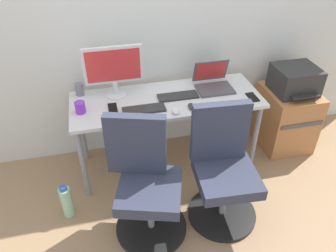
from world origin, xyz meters
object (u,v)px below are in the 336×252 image
desktop_monitor (113,68)px  side_cabinet (285,118)px  office_chair_left (146,184)px  water_bottle_on_floor (67,201)px  open_laptop (213,82)px  office_chair_right (223,171)px  printer (295,80)px  coffee_mug (80,107)px

desktop_monitor → side_cabinet: bearing=-4.1°
office_chair_left → water_bottle_on_floor: 0.70m
water_bottle_on_floor → open_laptop: size_ratio=1.00×
office_chair_left → water_bottle_on_floor: office_chair_left is taller
office_chair_right → open_laptop: office_chair_right is taller
desktop_monitor → printer: bearing=-4.1°
printer → desktop_monitor: (-1.61, 0.12, 0.24)m
coffee_mug → office_chair_left: bearing=-56.7°
side_cabinet → desktop_monitor: (-1.61, 0.11, 0.66)m
office_chair_right → coffee_mug: office_chair_right is taller
office_chair_right → desktop_monitor: size_ratio=1.96×
office_chair_right → printer: 1.19m
desktop_monitor → open_laptop: size_ratio=1.55×
open_laptop → desktop_monitor: bearing=176.2°
printer → water_bottle_on_floor: printer is taller
side_cabinet → printer: printer is taller
side_cabinet → desktop_monitor: desktop_monitor is taller
office_chair_left → office_chair_right: same height
office_chair_left → side_cabinet: 1.67m
coffee_mug → side_cabinet: bearing=2.7°
desktop_monitor → open_laptop: desktop_monitor is taller
office_chair_right → water_bottle_on_floor: bearing=169.3°
open_laptop → printer: bearing=-4.4°
printer → open_laptop: size_ratio=1.29×
water_bottle_on_floor → open_laptop: 1.57m
water_bottle_on_floor → open_laptop: bearing=21.2°
office_chair_right → side_cabinet: bearing=36.6°
desktop_monitor → water_bottle_on_floor: bearing=-130.9°
water_bottle_on_floor → desktop_monitor: (0.50, 0.58, 0.81)m
office_chair_right → water_bottle_on_floor: size_ratio=3.03×
coffee_mug → water_bottle_on_floor: bearing=-118.6°
coffee_mug → office_chair_right: bearing=-31.3°
side_cabinet → printer: (-0.00, -0.00, 0.42)m
printer → open_laptop: 0.77m
printer → coffee_mug: printer is taller
desktop_monitor → open_laptop: bearing=-3.8°
printer → coffee_mug: size_ratio=4.35×
printer → coffee_mug: 1.91m
side_cabinet → open_laptop: bearing=175.7°
office_chair_left → office_chair_right: 0.59m
side_cabinet → water_bottle_on_floor: side_cabinet is taller
printer → desktop_monitor: 1.63m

